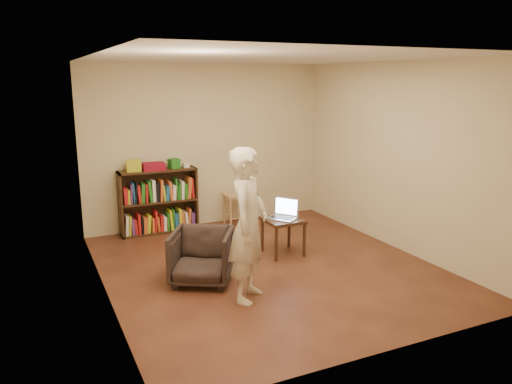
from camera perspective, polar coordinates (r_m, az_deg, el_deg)
name	(u,v)px	position (r m, az deg, el deg)	size (l,w,h in m)	color
floor	(268,267)	(6.46, 1.42, -8.60)	(4.50, 4.50, 0.00)	#411F15
ceiling	(270,58)	(6.02, 1.56, 15.10)	(4.50, 4.50, 0.00)	silver
wall_back	(207,146)	(8.16, -5.61, 5.30)	(4.00, 4.00, 0.00)	beige
wall_left	(100,181)	(5.53, -17.41, 1.16)	(4.50, 4.50, 0.00)	beige
wall_right	(398,157)	(7.21, 15.88, 3.89)	(4.50, 4.50, 0.00)	beige
bookshelf	(159,205)	(7.93, -11.07, -1.44)	(1.20, 0.30, 1.00)	black
box_yellow	(134,166)	(7.69, -13.80, 2.93)	(0.21, 0.15, 0.17)	#C2CD24
red_cloth	(154,167)	(7.75, -11.61, 2.87)	(0.33, 0.24, 0.11)	maroon
box_green	(174,163)	(7.86, -9.35, 3.23)	(0.15, 0.15, 0.15)	#23731E
box_white	(186,165)	(7.91, -8.01, 3.06)	(0.09, 0.09, 0.07)	white
stool	(235,200)	(8.18, -2.38, -0.92)	(0.36, 0.36, 0.52)	tan
armchair	(202,256)	(5.95, -6.22, -7.33)	(0.68, 0.70, 0.64)	#2E211E
side_table	(283,225)	(6.82, 3.11, -3.75)	(0.49, 0.49, 0.50)	black
laptop	(284,214)	(6.80, 3.16, -2.51)	(0.44, 0.46, 0.27)	silver
person	(248,225)	(5.32, -0.86, -3.81)	(0.61, 0.40, 1.68)	beige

